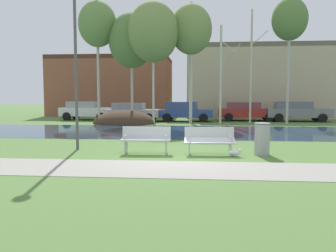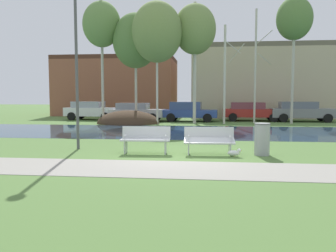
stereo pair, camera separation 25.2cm
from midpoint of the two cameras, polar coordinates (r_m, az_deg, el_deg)
The scene contains 23 objects.
ground_plane at distance 20.57m, azimuth 2.81°, elevation -0.34°, with size 120.00×120.00×0.00m, color #517538.
paved_path_strip at distance 8.93m, azimuth -0.17°, elevation -7.06°, with size 60.00×2.16×0.01m, color gray.
river_band at distance 18.46m, azimuth 2.55°, elevation -0.91°, with size 80.00×7.35×0.01m, color #284256.
soil_mound at distance 24.22m, azimuth -7.45°, elevation 0.41°, with size 4.35×3.60×1.84m, color #423021.
bench_left at distance 11.35m, azimuth -4.27°, elevation -2.14°, with size 1.62×0.63×0.87m.
bench_right at distance 11.21m, azimuth 6.20°, elevation -2.24°, with size 1.62×0.63×0.87m.
trash_bin at distance 11.39m, azimuth 14.59°, elevation -1.98°, with size 0.50×0.50×1.02m.
seagull at distance 10.90m, azimuth 10.29°, elevation -4.30°, with size 0.45×0.17×0.26m.
streetlamp at distance 12.69m, azimuth -15.54°, elevation 13.10°, with size 0.32×0.32×5.59m.
birch_far_left at distance 25.72m, azimuth -11.79°, elevation 16.01°, with size 2.66×2.66×8.87m.
birch_left at distance 25.11m, azimuth -6.29°, elevation 13.75°, with size 3.20×3.20×7.69m.
birch_center_left at distance 23.87m, azimuth -2.76°, elevation 15.15°, with size 3.36×3.36×8.15m.
birch_center at distance 24.73m, azimuth 3.50°, elevation 15.49°, with size 2.87×2.87×8.29m.
birch_center_right at distance 24.12m, azimuth 8.45°, elevation 8.53°, with size 1.37×2.30×6.67m.
birch_right at distance 25.11m, azimuth 13.26°, elevation 9.57°, with size 1.17×2.14×7.85m.
birch_far_right at distance 25.78m, azimuth 19.07°, elevation 16.15°, with size 2.38×2.38×9.07m.
parked_van_nearest_white at distance 28.53m, azimuth -13.44°, elevation 2.55°, with size 4.25×2.19×1.47m.
parked_sedan_second_silver at distance 26.59m, azimuth -6.20°, elevation 2.40°, with size 4.21×2.13×1.38m.
parked_hatch_third_blue at distance 26.23m, azimuth 2.48°, elevation 2.46°, with size 4.15×2.17×1.47m.
parked_wagon_fourth_red at distance 27.36m, azimuth 12.50°, elevation 2.43°, with size 4.56×2.25×1.43m.
parked_suv_fifth_grey at distance 27.74m, azimuth 20.11°, elevation 2.33°, with size 4.70×2.22×1.48m.
building_brick_low at distance 36.29m, azimuth -9.19°, elevation 6.41°, with size 11.60×7.07×5.79m.
building_beige_block at distance 34.68m, azimuth 16.71°, elevation 6.81°, with size 16.13×9.30×6.35m.
Camera 1 is at (0.67, -10.49, 1.84)m, focal length 37.12 mm.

